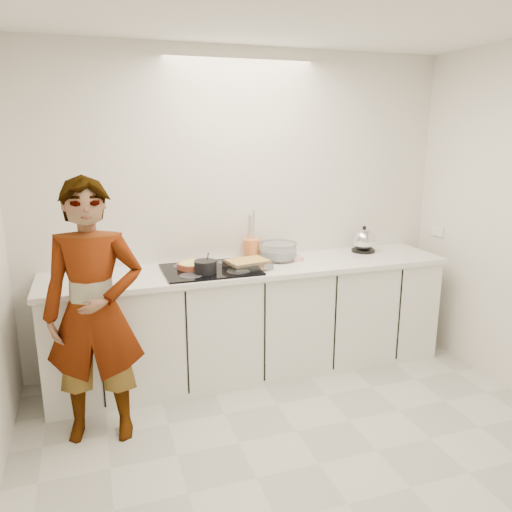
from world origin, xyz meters
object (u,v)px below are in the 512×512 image
object	(u,v)px
kettle	(364,241)
baking_dish	(248,263)
tart_dish	(194,265)
utensil_crock	(251,249)
hob	(210,269)
saucepan	(205,267)
cook	(94,313)
mixing_bowl	(278,252)

from	to	relation	value
kettle	baking_dish	bearing A→B (deg)	-168.63
kettle	tart_dish	bearing A→B (deg)	-176.52
baking_dish	utensil_crock	size ratio (longest dim) A/B	2.24
hob	utensil_crock	bearing A→B (deg)	31.53
hob	tart_dish	bearing A→B (deg)	150.07
saucepan	cook	distance (m)	0.91
baking_dish	tart_dish	bearing A→B (deg)	160.62
tart_dish	mixing_bowl	distance (m)	0.73
hob	mixing_bowl	xyz separation A→B (m)	(0.61, 0.14, 0.06)
saucepan	mixing_bowl	world-z (taller)	saucepan
kettle	utensil_crock	distance (m)	1.02
mixing_bowl	cook	distance (m)	1.62
mixing_bowl	cook	size ratio (longest dim) A/B	0.22
tart_dish	mixing_bowl	size ratio (longest dim) A/B	0.91
hob	mixing_bowl	distance (m)	0.63
hob	tart_dish	distance (m)	0.13
tart_dish	kettle	xyz separation A→B (m)	(1.54, 0.09, 0.06)
kettle	cook	xyz separation A→B (m)	(-2.30, -0.67, -0.16)
hob	cook	world-z (taller)	cook
tart_dish	saucepan	distance (m)	0.18
mixing_bowl	utensil_crock	bearing A→B (deg)	149.91
baking_dish	utensil_crock	world-z (taller)	utensil_crock
kettle	cook	distance (m)	2.40
hob	baking_dish	size ratio (longest dim) A/B	1.95
mixing_bowl	kettle	xyz separation A→B (m)	(0.82, 0.02, 0.03)
hob	mixing_bowl	size ratio (longest dim) A/B	1.93
saucepan	cook	world-z (taller)	cook
baking_dish	utensil_crock	distance (m)	0.36
hob	baking_dish	xyz separation A→B (m)	(0.28, -0.07, 0.04)
tart_dish	cook	bearing A→B (deg)	-142.54
hob	utensil_crock	distance (m)	0.49
tart_dish	utensil_crock	size ratio (longest dim) A/B	2.07
mixing_bowl	utensil_crock	xyz separation A→B (m)	(-0.20, 0.11, 0.02)
mixing_bowl	kettle	bearing A→B (deg)	1.24
saucepan	tart_dish	bearing A→B (deg)	107.11
tart_dish	kettle	bearing A→B (deg)	3.48
tart_dish	baking_dish	distance (m)	0.42
hob	saucepan	distance (m)	0.13
kettle	utensil_crock	bearing A→B (deg)	174.61
saucepan	mixing_bowl	bearing A→B (deg)	19.86
kettle	cook	world-z (taller)	cook
tart_dish	kettle	world-z (taller)	kettle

